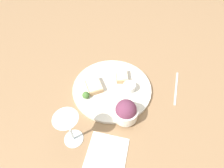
% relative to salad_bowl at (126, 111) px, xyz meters
% --- Properties ---
extents(ground_plane, '(4.00, 4.00, 0.00)m').
position_rel_salad_bowl_xyz_m(ground_plane, '(-0.13, -0.07, -0.05)').
color(ground_plane, '#93704C').
extents(dinner_plate, '(0.34, 0.34, 0.01)m').
position_rel_salad_bowl_xyz_m(dinner_plate, '(-0.13, -0.07, -0.04)').
color(dinner_plate, silver).
rests_on(dinner_plate, ground_plane).
extents(salad_bowl, '(0.09, 0.09, 0.08)m').
position_rel_salad_bowl_xyz_m(salad_bowl, '(0.00, 0.00, 0.00)').
color(salad_bowl, silver).
rests_on(salad_bowl, dinner_plate).
extents(sauce_ramekin, '(0.05, 0.05, 0.03)m').
position_rel_salad_bowl_xyz_m(sauce_ramekin, '(-0.14, -0.00, -0.02)').
color(sauce_ramekin, white).
rests_on(sauce_ramekin, dinner_plate).
extents(cheese_toast_near, '(0.10, 0.09, 0.03)m').
position_rel_salad_bowl_xyz_m(cheese_toast_near, '(-0.12, -0.15, -0.02)').
color(cheese_toast_near, tan).
rests_on(cheese_toast_near, dinner_plate).
extents(cheese_toast_far, '(0.08, 0.07, 0.03)m').
position_rel_salad_bowl_xyz_m(cheese_toast_far, '(-0.19, -0.04, -0.02)').
color(cheese_toast_far, tan).
rests_on(cheese_toast_far, dinner_plate).
extents(wine_glass, '(0.08, 0.08, 0.15)m').
position_rel_salad_bowl_xyz_m(wine_glass, '(0.11, -0.17, 0.06)').
color(wine_glass, silver).
rests_on(wine_glass, ground_plane).
extents(garnish, '(0.03, 0.03, 0.03)m').
position_rel_salad_bowl_xyz_m(garnish, '(-0.06, -0.17, -0.02)').
color(garnish, '#477533').
rests_on(garnish, dinner_plate).
extents(napkin, '(0.14, 0.14, 0.01)m').
position_rel_salad_bowl_xyz_m(napkin, '(0.15, -0.04, -0.05)').
color(napkin, white).
rests_on(napkin, ground_plane).
extents(fork, '(0.19, 0.03, 0.01)m').
position_rel_salad_bowl_xyz_m(fork, '(-0.19, 0.20, -0.05)').
color(fork, silver).
rests_on(fork, ground_plane).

